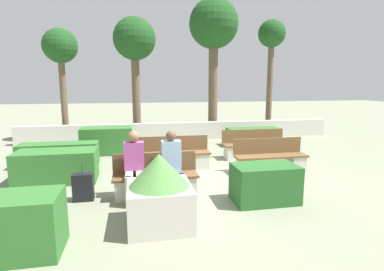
{
  "coord_description": "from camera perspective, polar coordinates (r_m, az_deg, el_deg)",
  "views": [
    {
      "loc": [
        -1.91,
        -6.94,
        2.2
      ],
      "look_at": [
        -0.46,
        0.5,
        0.9
      ],
      "focal_mm": 28.0,
      "sensor_mm": 36.0,
      "label": 1
    }
  ],
  "objects": [
    {
      "name": "ground_plane",
      "position": [
        7.53,
        4.19,
        -7.29
      ],
      "size": [
        60.0,
        60.0,
        0.0
      ],
      "primitive_type": "plane",
      "color": "gray"
    },
    {
      "name": "hedge_block_near_right",
      "position": [
        11.17,
        11.5,
        -0.19
      ],
      "size": [
        1.89,
        0.71,
        0.63
      ],
      "color": "#33702D",
      "rests_on": "ground_plane"
    },
    {
      "name": "tree_rightmost",
      "position": [
        14.41,
        14.91,
        16.99
      ],
      "size": [
        1.21,
        1.21,
        5.04
      ],
      "color": "brown",
      "rests_on": "ground_plane"
    },
    {
      "name": "hedge_block_far_left",
      "position": [
        9.93,
        -15.87,
        -0.95
      ],
      "size": [
        1.59,
        0.78,
        0.85
      ],
      "color": "#33702D",
      "rests_on": "ground_plane"
    },
    {
      "name": "hedge_block_far_right",
      "position": [
        7.5,
        -24.35,
        -5.35
      ],
      "size": [
        1.74,
        0.82,
        0.72
      ],
      "color": "#33702D",
      "rests_on": "ground_plane"
    },
    {
      "name": "person_seated_woman",
      "position": [
        5.82,
        -3.83,
        -5.0
      ],
      "size": [
        0.38,
        0.64,
        1.32
      ],
      "color": "#515B70",
      "rests_on": "ground_plane"
    },
    {
      "name": "hedge_block_near_left",
      "position": [
        5.87,
        13.69,
        -8.86
      ],
      "size": [
        1.19,
        0.71,
        0.71
      ],
      "color": "#286028",
      "rests_on": "ground_plane"
    },
    {
      "name": "bench_front",
      "position": [
        6.03,
        -6.93,
        -8.53
      ],
      "size": [
        1.67,
        0.48,
        0.84
      ],
      "color": "brown",
      "rests_on": "ground_plane"
    },
    {
      "name": "bench_left_side",
      "position": [
        9.23,
        11.88,
        -2.18
      ],
      "size": [
        1.96,
        0.48,
        0.84
      ],
      "rotation": [
        0.0,
        0.0,
        -0.2
      ],
      "color": "brown",
      "rests_on": "ground_plane"
    },
    {
      "name": "tree_center_right",
      "position": [
        13.12,
        4.15,
        19.74
      ],
      "size": [
        2.04,
        2.04,
        5.69
      ],
      "color": "brown",
      "rests_on": "ground_plane"
    },
    {
      "name": "hedge_block_mid_right",
      "position": [
        8.88,
        -24.0,
        -3.36
      ],
      "size": [
        2.03,
        0.62,
        0.64
      ],
      "color": "#33702D",
      "rests_on": "ground_plane"
    },
    {
      "name": "tree_center_left",
      "position": [
        12.85,
        -10.88,
        16.96
      ],
      "size": [
        1.71,
        1.71,
        4.87
      ],
      "color": "brown",
      "rests_on": "ground_plane"
    },
    {
      "name": "tree_leftmost",
      "position": [
        12.8,
        -23.79,
        14.65
      ],
      "size": [
        1.3,
        1.3,
        4.29
      ],
      "color": "brown",
      "rests_on": "ground_plane"
    },
    {
      "name": "perimeter_wall",
      "position": [
        12.04,
        -1.78,
        0.86
      ],
      "size": [
        12.43,
        0.3,
        0.69
      ],
      "color": "beige",
      "rests_on": "ground_plane"
    },
    {
      "name": "person_seated_man",
      "position": [
        5.77,
        -10.94,
        -5.14
      ],
      "size": [
        0.38,
        0.64,
        1.33
      ],
      "color": "#B2A893",
      "rests_on": "ground_plane"
    },
    {
      "name": "hedge_block_mid_left",
      "position": [
        4.69,
        -32.6,
        -14.44
      ],
      "size": [
        1.47,
        0.73,
        0.8
      ],
      "color": "#33702D",
      "rests_on": "ground_plane"
    },
    {
      "name": "bench_back",
      "position": [
        7.88,
        -3.92,
        -4.02
      ],
      "size": [
        2.02,
        0.48,
        0.84
      ],
      "rotation": [
        0.0,
        0.0,
        0.09
      ],
      "color": "brown",
      "rests_on": "ground_plane"
    },
    {
      "name": "bench_right_side",
      "position": [
        7.84,
        14.7,
        -4.44
      ],
      "size": [
        1.84,
        0.48,
        0.84
      ],
      "rotation": [
        0.0,
        0.0,
        -0.16
      ],
      "color": "brown",
      "rests_on": "ground_plane"
    },
    {
      "name": "planter_corner_left",
      "position": [
        4.74,
        -6.22,
        -10.45
      ],
      "size": [
        0.98,
        0.98,
        1.16
      ],
      "color": "beige",
      "rests_on": "ground_plane"
    },
    {
      "name": "suitcase",
      "position": [
        6.14,
        -20.02,
        -9.21
      ],
      "size": [
        0.38,
        0.21,
        0.73
      ],
      "color": "black",
      "rests_on": "ground_plane"
    }
  ]
}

